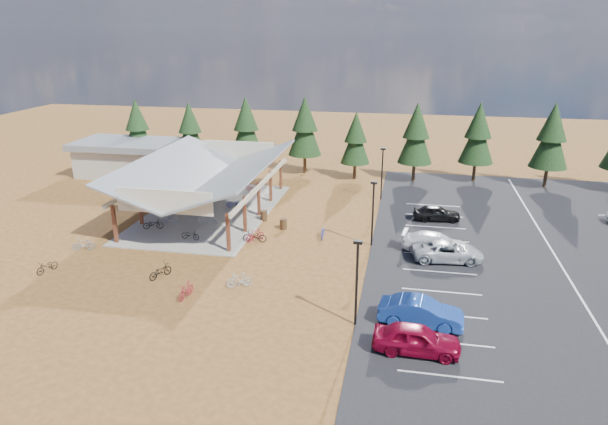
# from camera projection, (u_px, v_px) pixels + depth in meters

# --- Properties ---
(ground) EXTENTS (140.00, 140.00, 0.00)m
(ground) POSITION_uv_depth(u_px,v_px,m) (303.00, 250.00, 41.01)
(ground) COLOR brown
(ground) RESTS_ON ground
(asphalt_lot) EXTENTS (27.00, 44.00, 0.04)m
(asphalt_lot) POSITION_uv_depth(u_px,v_px,m) (554.00, 253.00, 40.42)
(asphalt_lot) COLOR black
(asphalt_lot) RESTS_ON ground
(concrete_pad) EXTENTS (10.60, 18.60, 0.10)m
(concrete_pad) POSITION_uv_depth(u_px,v_px,m) (210.00, 212.00, 49.31)
(concrete_pad) COLOR gray
(concrete_pad) RESTS_ON ground
(bike_pavilion) EXTENTS (11.65, 19.40, 4.97)m
(bike_pavilion) POSITION_uv_depth(u_px,v_px,m) (208.00, 172.00, 48.08)
(bike_pavilion) COLOR #512A17
(bike_pavilion) RESTS_ON concrete_pad
(outbuilding) EXTENTS (11.00, 7.00, 3.90)m
(outbuilding) POSITION_uv_depth(u_px,v_px,m) (127.00, 157.00, 61.42)
(outbuilding) COLOR #ADA593
(outbuilding) RESTS_ON ground
(lamp_post_0) EXTENTS (0.50, 0.25, 5.14)m
(lamp_post_0) POSITION_uv_depth(u_px,v_px,m) (357.00, 277.00, 29.85)
(lamp_post_0) COLOR black
(lamp_post_0) RESTS_ON ground
(lamp_post_1) EXTENTS (0.50, 0.25, 5.14)m
(lamp_post_1) POSITION_uv_depth(u_px,v_px,m) (373.00, 209.00, 40.99)
(lamp_post_1) COLOR black
(lamp_post_1) RESTS_ON ground
(lamp_post_2) EXTENTS (0.50, 0.25, 5.14)m
(lamp_post_2) POSITION_uv_depth(u_px,v_px,m) (382.00, 170.00, 52.12)
(lamp_post_2) COLOR black
(lamp_post_2) RESTS_ON ground
(trash_bin_0) EXTENTS (0.60, 0.60, 0.90)m
(trash_bin_0) POSITION_uv_depth(u_px,v_px,m) (283.00, 224.00, 45.20)
(trash_bin_0) COLOR #3E2816
(trash_bin_0) RESTS_ON ground
(trash_bin_1) EXTENTS (0.60, 0.60, 0.90)m
(trash_bin_1) POSITION_uv_depth(u_px,v_px,m) (264.00, 216.00, 47.17)
(trash_bin_1) COLOR #3E2816
(trash_bin_1) RESTS_ON ground
(pine_0) EXTENTS (3.52, 3.52, 8.19)m
(pine_0) POSITION_uv_depth(u_px,v_px,m) (137.00, 126.00, 63.43)
(pine_0) COLOR #382314
(pine_0) RESTS_ON ground
(pine_1) EXTENTS (3.42, 3.42, 7.98)m
(pine_1) POSITION_uv_depth(u_px,v_px,m) (190.00, 129.00, 62.49)
(pine_1) COLOR #382314
(pine_1) RESTS_ON ground
(pine_2) EXTENTS (3.71, 3.71, 8.65)m
(pine_2) POSITION_uv_depth(u_px,v_px,m) (246.00, 126.00, 61.90)
(pine_2) COLOR #382314
(pine_2) RESTS_ON ground
(pine_3) EXTENTS (3.77, 3.77, 8.79)m
(pine_3) POSITION_uv_depth(u_px,v_px,m) (305.00, 127.00, 61.09)
(pine_3) COLOR #382314
(pine_3) RESTS_ON ground
(pine_4) EXTENTS (3.20, 3.20, 7.45)m
(pine_4) POSITION_uv_depth(u_px,v_px,m) (356.00, 138.00, 58.86)
(pine_4) COLOR #382314
(pine_4) RESTS_ON ground
(pine_5) EXTENTS (3.69, 3.69, 8.60)m
(pine_5) POSITION_uv_depth(u_px,v_px,m) (416.00, 134.00, 57.69)
(pine_5) COLOR #382314
(pine_5) RESTS_ON ground
(pine_6) EXTENTS (3.69, 3.69, 8.58)m
(pine_6) POSITION_uv_depth(u_px,v_px,m) (478.00, 134.00, 57.78)
(pine_6) COLOR #382314
(pine_6) RESTS_ON ground
(pine_7) EXTENTS (3.82, 3.82, 8.90)m
(pine_7) POSITION_uv_depth(u_px,v_px,m) (552.00, 136.00, 55.45)
(pine_7) COLOR #382314
(pine_7) RESTS_ON ground
(bike_0) EXTENTS (1.75, 1.10, 0.87)m
(bike_0) POSITION_uv_depth(u_px,v_px,m) (153.00, 224.00, 44.94)
(bike_0) COLOR black
(bike_0) RESTS_ON concrete_pad
(bike_1) EXTENTS (1.63, 0.75, 0.95)m
(bike_1) POSITION_uv_depth(u_px,v_px,m) (170.00, 219.00, 46.08)
(bike_1) COLOR #91939A
(bike_1) RESTS_ON concrete_pad
(bike_2) EXTENTS (1.88, 1.12, 0.93)m
(bike_2) POSITION_uv_depth(u_px,v_px,m) (196.00, 199.00, 51.32)
(bike_2) COLOR navy
(bike_2) RESTS_ON concrete_pad
(bike_3) EXTENTS (1.51, 0.57, 0.89)m
(bike_3) POSITION_uv_depth(u_px,v_px,m) (216.00, 183.00, 56.70)
(bike_3) COLOR maroon
(bike_3) RESTS_ON concrete_pad
(bike_4) EXTENTS (1.62, 0.73, 0.82)m
(bike_4) POSITION_uv_depth(u_px,v_px,m) (190.00, 235.00, 42.71)
(bike_4) COLOR black
(bike_4) RESTS_ON concrete_pad
(bike_5) EXTENTS (1.79, 0.67, 1.05)m
(bike_5) POSITION_uv_depth(u_px,v_px,m) (207.00, 219.00, 45.84)
(bike_5) COLOR #9CA0A4
(bike_5) RESTS_ON concrete_pad
(bike_6) EXTENTS (1.65, 1.04, 0.82)m
(bike_6) POSITION_uv_depth(u_px,v_px,m) (233.00, 204.00, 50.06)
(bike_6) COLOR #171A9D
(bike_6) RESTS_ON concrete_pad
(bike_7) EXTENTS (1.51, 0.54, 0.89)m
(bike_7) POSITION_uv_depth(u_px,v_px,m) (253.00, 187.00, 55.40)
(bike_7) COLOR maroon
(bike_7) RESTS_ON concrete_pad
(bike_8) EXTENTS (1.03, 1.77, 0.88)m
(bike_8) POSITION_uv_depth(u_px,v_px,m) (47.00, 266.00, 37.22)
(bike_8) COLOR black
(bike_8) RESTS_ON ground
(bike_9) EXTENTS (1.69, 1.09, 0.99)m
(bike_9) POSITION_uv_depth(u_px,v_px,m) (83.00, 244.00, 40.86)
(bike_9) COLOR gray
(bike_9) RESTS_ON ground
(bike_11) EXTENTS (0.71, 1.77, 1.04)m
(bike_11) POSITION_uv_depth(u_px,v_px,m) (186.00, 290.00, 33.70)
(bike_11) COLOR maroon
(bike_11) RESTS_ON ground
(bike_12) EXTENTS (1.38, 1.92, 0.96)m
(bike_12) POSITION_uv_depth(u_px,v_px,m) (160.00, 271.00, 36.40)
(bike_12) COLOR black
(bike_12) RESTS_ON ground
(bike_13) EXTENTS (1.73, 1.12, 1.01)m
(bike_13) POSITION_uv_depth(u_px,v_px,m) (239.00, 280.00, 35.09)
(bike_13) COLOR #A0A5A9
(bike_13) RESTS_ON ground
(bike_14) EXTENTS (0.78, 1.80, 0.92)m
(bike_14) POSITION_uv_depth(u_px,v_px,m) (323.00, 232.00, 43.36)
(bike_14) COLOR #22339D
(bike_14) RESTS_ON ground
(bike_15) EXTENTS (1.44, 1.61, 1.02)m
(bike_15) POSITION_uv_depth(u_px,v_px,m) (255.00, 235.00, 42.64)
(bike_15) COLOR maroon
(bike_15) RESTS_ON ground
(bike_16) EXTENTS (1.93, 0.85, 0.98)m
(bike_16) POSITION_uv_depth(u_px,v_px,m) (255.00, 236.00, 42.43)
(bike_16) COLOR black
(bike_16) RESTS_ON ground
(car_0) EXTENTS (4.57, 1.95, 1.54)m
(car_0) POSITION_uv_depth(u_px,v_px,m) (417.00, 339.00, 27.91)
(car_0) COLOR maroon
(car_0) RESTS_ON asphalt_lot
(car_1) EXTENTS (4.88, 2.13, 1.56)m
(car_1) POSITION_uv_depth(u_px,v_px,m) (421.00, 312.00, 30.49)
(car_1) COLOR #1B3F99
(car_1) RESTS_ON asphalt_lot
(car_2) EXTENTS (5.25, 2.83, 1.40)m
(car_2) POSITION_uv_depth(u_px,v_px,m) (448.00, 251.00, 38.97)
(car_2) COLOR #B3B7BB
(car_2) RESTS_ON asphalt_lot
(car_3) EXTENTS (5.26, 2.69, 1.46)m
(car_3) POSITION_uv_depth(u_px,v_px,m) (436.00, 243.00, 40.38)
(car_3) COLOR white
(car_3) RESTS_ON asphalt_lot
(car_4) EXTENTS (4.13, 2.02, 1.36)m
(car_4) POSITION_uv_depth(u_px,v_px,m) (437.00, 213.00, 47.04)
(car_4) COLOR black
(car_4) RESTS_ON asphalt_lot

